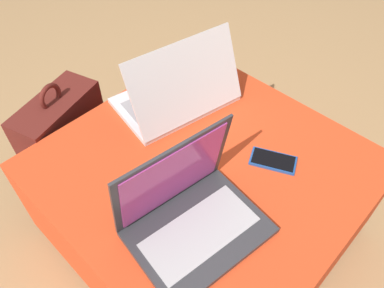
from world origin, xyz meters
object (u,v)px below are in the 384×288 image
cell_phone (273,161)px  backpack (66,143)px  laptop_far (178,93)px  laptop_near (190,213)px

cell_phone → backpack: size_ratio=0.32×
cell_phone → backpack: backpack is taller
laptop_far → backpack: size_ratio=0.89×
cell_phone → backpack: (-0.31, 0.68, -0.20)m
laptop_far → laptop_near: bearing=59.7°
laptop_near → backpack: laptop_near is taller
backpack → laptop_near: bearing=72.7°
cell_phone → backpack: bearing=-91.0°
laptop_far → backpack: laptop_far is taller
laptop_near → backpack: 0.69m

